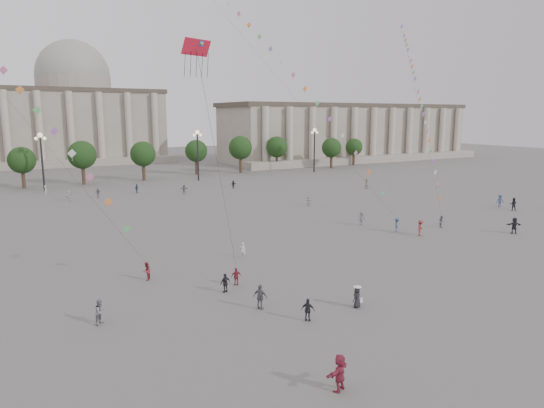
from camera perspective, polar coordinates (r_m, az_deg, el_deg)
ground at (r=37.70m, az=9.72°, el=-11.08°), size 360.00×360.00×0.00m
hall_east at (r=155.37m, az=9.10°, el=8.32°), size 84.00×26.22×17.20m
hall_central at (r=157.68m, az=-22.04°, el=9.84°), size 48.30×34.30×35.50m
tree_row at (r=107.57m, az=-17.79°, el=5.47°), size 137.12×5.12×8.00m
lamp_post_mid_west at (r=97.33m, az=-25.51°, el=5.65°), size 2.00×0.90×10.65m
lamp_post_mid_east at (r=104.09m, az=-8.75°, el=6.78°), size 2.00×0.90×10.65m
lamp_post_far_east at (r=118.30m, az=5.02°, el=7.28°), size 2.00×0.90×10.65m
person_crowd_0 at (r=89.90m, az=-15.63°, el=1.76°), size 0.95×0.96×1.63m
person_crowd_3 at (r=63.64m, az=26.61°, el=-2.27°), size 1.84×1.37×1.93m
person_crowd_4 at (r=85.11m, az=-22.78°, el=0.89°), size 1.45×1.50×1.71m
person_crowd_6 at (r=62.22m, az=10.50°, el=-1.67°), size 1.24×0.82×1.79m
person_crowd_7 at (r=74.53m, az=4.31°, el=0.35°), size 1.40×0.48×1.50m
person_crowd_8 at (r=58.46m, az=17.05°, el=-2.71°), size 1.36×1.16×1.82m
person_crowd_9 at (r=92.75m, az=-4.56°, el=2.33°), size 1.44×0.89×1.48m
person_crowd_10 at (r=93.88m, az=-25.09°, el=1.51°), size 0.53×0.67×1.61m
person_crowd_12 at (r=87.47m, az=-10.30°, el=1.74°), size 1.54×0.91×1.58m
person_crowd_13 at (r=47.38m, az=-3.46°, el=-5.46°), size 0.68×0.61×1.55m
person_crowd_14 at (r=80.99m, az=25.25°, el=0.34°), size 1.43×1.21×1.92m
person_crowd_15 at (r=78.85m, az=26.52°, el=-0.02°), size 1.14×1.16×1.89m
person_crowd_16 at (r=86.89m, az=-19.80°, el=1.22°), size 0.98×0.57×1.56m
person_crowd_19 at (r=34.86m, az=-19.54°, el=-11.86°), size 1.06×1.03×1.71m
person_crowd_21 at (r=93.28m, az=11.01°, el=2.33°), size 1.13×1.06×1.86m
tourist_0 at (r=40.09m, az=-4.22°, el=-8.50°), size 0.93×0.55×1.48m
tourist_1 at (r=33.48m, az=4.25°, el=-12.33°), size 0.92×0.93×1.58m
tourist_2 at (r=26.00m, az=7.95°, el=-19.05°), size 1.88×1.20×1.93m
tourist_3 at (r=35.24m, az=-1.38°, el=-10.88°), size 0.99×1.14×1.84m
tourist_4 at (r=38.61m, az=-5.51°, el=-9.23°), size 0.95×0.53×1.54m
kite_flyer_0 at (r=42.46m, az=-14.53°, el=-7.67°), size 0.88×0.95×1.56m
kite_flyer_1 at (r=59.60m, az=14.49°, el=-2.40°), size 1.21×1.22×1.69m
kite_flyer_2 at (r=63.64m, az=19.31°, el=-1.96°), size 0.81×0.89×1.48m
hat_person at (r=36.09m, az=9.98°, el=-10.68°), size 0.86×0.68×1.69m
dragon_kite at (r=33.58m, az=-8.83°, el=16.34°), size 3.23×2.24×17.41m
kite_train_mid at (r=73.94m, az=-3.88°, el=20.81°), size 17.09×44.52×67.38m
kite_train_east at (r=80.70m, az=16.74°, el=12.59°), size 20.62×28.63×46.04m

